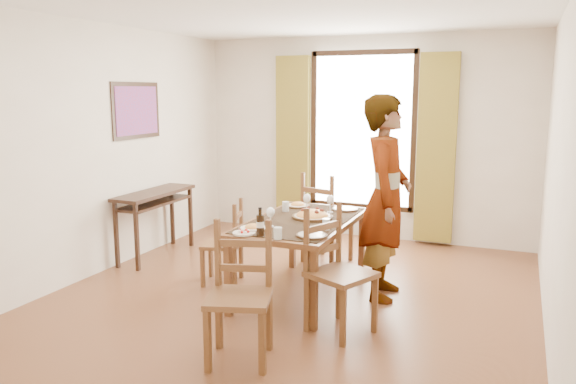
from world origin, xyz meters
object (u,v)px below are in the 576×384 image
at_px(console_table, 155,201).
at_px(pasta_platter, 312,213).
at_px(man, 386,198).
at_px(dining_table, 302,226).

distance_m(console_table, pasta_platter, 2.21).
distance_m(man, pasta_platter, 0.72).
xyz_separation_m(console_table, pasta_platter, (2.16, -0.43, 0.12)).
relative_size(dining_table, man, 0.84).
height_order(console_table, man, man).
xyz_separation_m(dining_table, man, (0.75, 0.27, 0.29)).
bearing_deg(pasta_platter, dining_table, -127.28).
relative_size(man, pasta_platter, 4.88).
xyz_separation_m(console_table, man, (2.84, -0.26, 0.29)).
distance_m(console_table, dining_table, 2.15).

